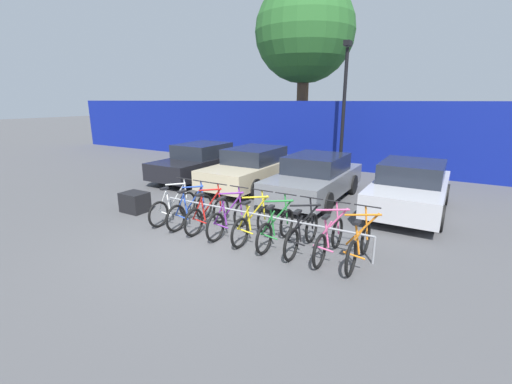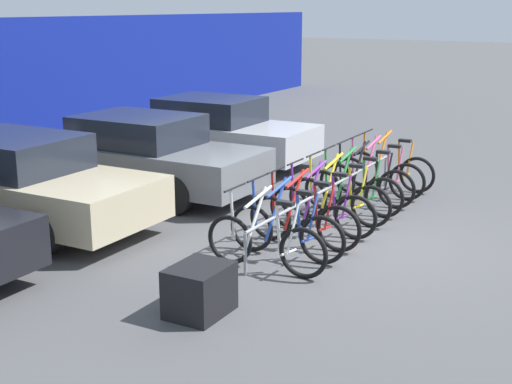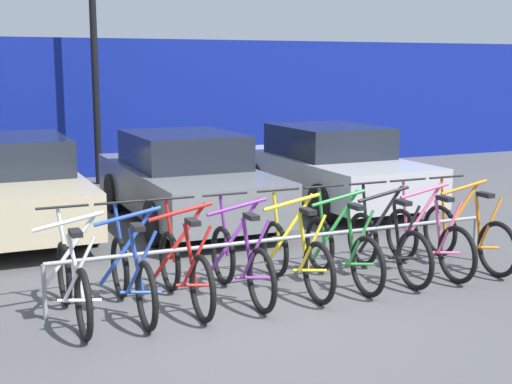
{
  "view_description": "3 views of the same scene",
  "coord_description": "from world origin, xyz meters",
  "px_view_note": "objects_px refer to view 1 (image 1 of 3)",
  "views": [
    {
      "loc": [
        4.44,
        -5.63,
        3.05
      ],
      "look_at": [
        0.14,
        1.63,
        0.77
      ],
      "focal_mm": 24.0,
      "sensor_mm": 36.0,
      "label": 1
    },
    {
      "loc": [
        -9.17,
        -3.49,
        3.27
      ],
      "look_at": [
        -0.75,
        1.18,
        0.74
      ],
      "focal_mm": 50.0,
      "sensor_mm": 36.0,
      "label": 2
    },
    {
      "loc": [
        -2.74,
        -6.17,
        2.43
      ],
      "look_at": [
        0.87,
        1.95,
        0.85
      ],
      "focal_mm": 50.0,
      "sensor_mm": 36.0,
      "label": 3
    }
  ],
  "objects_px": {
    "car_black": "(201,162)",
    "car_silver": "(410,187)",
    "tree_behind_hoarding": "(305,33)",
    "bicycle_blue": "(191,210)",
    "bicycle_white": "(174,207)",
    "bicycle_pink": "(329,239)",
    "car_beige": "(253,167)",
    "bike_rack": "(256,216)",
    "lamp_post": "(344,102)",
    "bicycle_yellow": "(253,223)",
    "bicycle_black": "(302,234)",
    "bicycle_purple": "(229,218)",
    "cargo_crate": "(135,202)",
    "bicycle_orange": "(359,245)",
    "bicycle_red": "(208,214)",
    "bicycle_green": "(276,228)"
  },
  "relations": [
    {
      "from": "bicycle_white",
      "to": "bicycle_pink",
      "type": "distance_m",
      "value": 4.16
    },
    {
      "from": "bike_rack",
      "to": "bicycle_yellow",
      "type": "distance_m",
      "value": 0.19
    },
    {
      "from": "bike_rack",
      "to": "cargo_crate",
      "type": "distance_m",
      "value": 3.87
    },
    {
      "from": "bicycle_black",
      "to": "bicycle_pink",
      "type": "distance_m",
      "value": 0.58
    },
    {
      "from": "bicycle_purple",
      "to": "tree_behind_hoarding",
      "type": "relative_size",
      "value": 0.2
    },
    {
      "from": "tree_behind_hoarding",
      "to": "bicycle_blue",
      "type": "bearing_deg",
      "value": -80.97
    },
    {
      "from": "bicycle_purple",
      "to": "bicycle_red",
      "type": "bearing_deg",
      "value": -177.29
    },
    {
      "from": "bicycle_yellow",
      "to": "car_beige",
      "type": "bearing_deg",
      "value": 119.94
    },
    {
      "from": "bicycle_pink",
      "to": "car_beige",
      "type": "relative_size",
      "value": 0.37
    },
    {
      "from": "bicycle_purple",
      "to": "bicycle_orange",
      "type": "xyz_separation_m",
      "value": [
        3.0,
        0.0,
        0.0
      ]
    },
    {
      "from": "lamp_post",
      "to": "cargo_crate",
      "type": "relative_size",
      "value": 7.53
    },
    {
      "from": "car_black",
      "to": "car_silver",
      "type": "relative_size",
      "value": 1.01
    },
    {
      "from": "bicycle_purple",
      "to": "bike_rack",
      "type": "bearing_deg",
      "value": 15.99
    },
    {
      "from": "bicycle_black",
      "to": "bicycle_pink",
      "type": "xyz_separation_m",
      "value": [
        0.58,
        0.0,
        0.0
      ]
    },
    {
      "from": "bicycle_black",
      "to": "car_silver",
      "type": "distance_m",
      "value": 4.28
    },
    {
      "from": "bicycle_black",
      "to": "tree_behind_hoarding",
      "type": "xyz_separation_m",
      "value": [
        -4.72,
        10.77,
        5.86
      ]
    },
    {
      "from": "bicycle_yellow",
      "to": "car_black",
      "type": "height_order",
      "value": "car_black"
    },
    {
      "from": "bicycle_yellow",
      "to": "bicycle_black",
      "type": "xyz_separation_m",
      "value": [
        1.19,
        0.0,
        0.0
      ]
    },
    {
      "from": "bicycle_purple",
      "to": "lamp_post",
      "type": "height_order",
      "value": "lamp_post"
    },
    {
      "from": "car_beige",
      "to": "bicycle_orange",
      "type": "bearing_deg",
      "value": -40.88
    },
    {
      "from": "bicycle_black",
      "to": "tree_behind_hoarding",
      "type": "bearing_deg",
      "value": 114.05
    },
    {
      "from": "bicycle_blue",
      "to": "car_beige",
      "type": "distance_m",
      "value": 4.31
    },
    {
      "from": "bicycle_yellow",
      "to": "bicycle_black",
      "type": "relative_size",
      "value": 1.0
    },
    {
      "from": "bicycle_blue",
      "to": "bicycle_pink",
      "type": "xyz_separation_m",
      "value": [
        3.59,
        0.0,
        0.0
      ]
    },
    {
      "from": "bicycle_black",
      "to": "car_black",
      "type": "relative_size",
      "value": 0.4
    },
    {
      "from": "bicycle_yellow",
      "to": "bicycle_black",
      "type": "bearing_deg",
      "value": -0.96
    },
    {
      "from": "bike_rack",
      "to": "lamp_post",
      "type": "xyz_separation_m",
      "value": [
        -0.48,
        7.83,
        2.48
      ]
    },
    {
      "from": "bike_rack",
      "to": "car_black",
      "type": "relative_size",
      "value": 1.23
    },
    {
      "from": "bicycle_white",
      "to": "bicycle_pink",
      "type": "relative_size",
      "value": 1.0
    },
    {
      "from": "car_silver",
      "to": "car_beige",
      "type": "bearing_deg",
      "value": 177.31
    },
    {
      "from": "car_black",
      "to": "lamp_post",
      "type": "relative_size",
      "value": 0.81
    },
    {
      "from": "bicycle_green",
      "to": "bicycle_pink",
      "type": "distance_m",
      "value": 1.18
    },
    {
      "from": "bicycle_pink",
      "to": "cargo_crate",
      "type": "relative_size",
      "value": 2.44
    },
    {
      "from": "car_silver",
      "to": "tree_behind_hoarding",
      "type": "bearing_deg",
      "value": 132.63
    },
    {
      "from": "bicycle_black",
      "to": "tree_behind_hoarding",
      "type": "height_order",
      "value": "tree_behind_hoarding"
    },
    {
      "from": "bicycle_white",
      "to": "bicycle_orange",
      "type": "height_order",
      "value": "same"
    },
    {
      "from": "bicycle_red",
      "to": "car_beige",
      "type": "height_order",
      "value": "car_beige"
    },
    {
      "from": "bicycle_blue",
      "to": "bicycle_white",
      "type": "bearing_deg",
      "value": 176.87
    },
    {
      "from": "bicycle_yellow",
      "to": "lamp_post",
      "type": "relative_size",
      "value": 0.32
    },
    {
      "from": "lamp_post",
      "to": "cargo_crate",
      "type": "distance_m",
      "value": 9.07
    },
    {
      "from": "bike_rack",
      "to": "bicycle_purple",
      "type": "xyz_separation_m",
      "value": [
        -0.63,
        -0.15,
        -0.12
      ]
    },
    {
      "from": "bicycle_blue",
      "to": "bicycle_black",
      "type": "relative_size",
      "value": 1.0
    },
    {
      "from": "bicycle_blue",
      "to": "bicycle_pink",
      "type": "height_order",
      "value": "same"
    },
    {
      "from": "lamp_post",
      "to": "car_beige",
      "type": "bearing_deg",
      "value": -118.61
    },
    {
      "from": "bicycle_pink",
      "to": "bicycle_blue",
      "type": "bearing_deg",
      "value": -179.27
    },
    {
      "from": "car_beige",
      "to": "cargo_crate",
      "type": "bearing_deg",
      "value": -107.63
    },
    {
      "from": "bike_rack",
      "to": "bicycle_blue",
      "type": "distance_m",
      "value": 1.81
    },
    {
      "from": "bicycle_yellow",
      "to": "tree_behind_hoarding",
      "type": "distance_m",
      "value": 12.76
    },
    {
      "from": "bicycle_red",
      "to": "car_beige",
      "type": "distance_m",
      "value": 4.43
    },
    {
      "from": "car_silver",
      "to": "lamp_post",
      "type": "distance_m",
      "value": 5.61
    }
  ]
}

